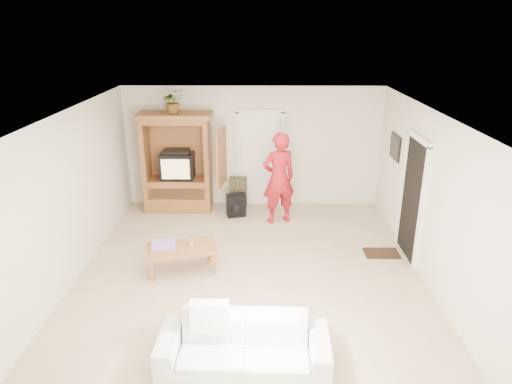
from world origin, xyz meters
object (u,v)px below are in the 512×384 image
armoire (179,169)px  sofa (244,345)px  coffee_table (182,250)px  man (279,178)px

armoire → sofa: bearing=-72.3°
armoire → coffee_table: armoire is taller
armoire → coffee_table: size_ratio=1.71×
armoire → sofa: size_ratio=1.05×
armoire → sofa: armoire is taller
armoire → man: (2.10, -0.67, 0.02)m
armoire → coffee_table: (0.47, -2.65, -0.55)m
sofa → coffee_table: size_ratio=1.62×
man → coffee_table: bearing=30.6°
armoire → coffee_table: bearing=-80.0°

